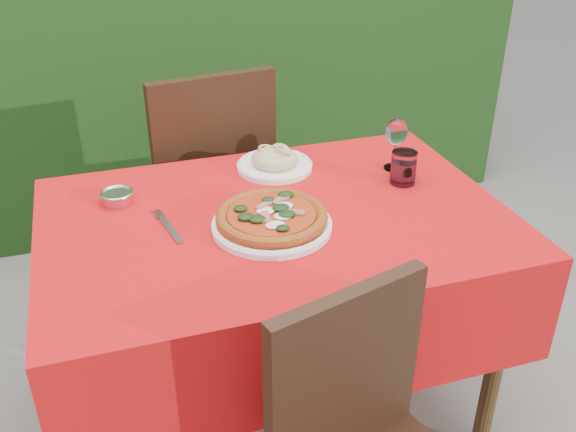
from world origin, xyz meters
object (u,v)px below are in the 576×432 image
object	(u,v)px
water_glass	(403,169)
steel_ramekin	(117,198)
wine_glass	(396,134)
fork	(170,229)
chair_far	(208,178)
pasta_plate	(275,162)
pizza_plate	(272,219)

from	to	relation	value
water_glass	steel_ramekin	xyz separation A→B (m)	(-0.82, 0.13, -0.03)
wine_glass	fork	bearing A→B (deg)	-167.22
water_glass	wine_glass	world-z (taller)	wine_glass
chair_far	pasta_plate	distance (m)	0.46
fork	steel_ramekin	world-z (taller)	steel_ramekin
pasta_plate	wine_glass	distance (m)	0.38
water_glass	pasta_plate	bearing A→B (deg)	147.81
pasta_plate	wine_glass	xyz separation A→B (m)	(0.35, -0.11, 0.09)
pizza_plate	fork	xyz separation A→B (m)	(-0.26, 0.07, -0.02)
pizza_plate	steel_ramekin	world-z (taller)	pizza_plate
pizza_plate	wine_glass	distance (m)	0.53
pizza_plate	steel_ramekin	distance (m)	0.46
pasta_plate	wine_glass	size ratio (longest dim) A/B	1.42
pasta_plate	wine_glass	bearing A→B (deg)	-17.66
pizza_plate	fork	distance (m)	0.27
wine_glass	pasta_plate	bearing A→B (deg)	162.34
fork	steel_ramekin	distance (m)	0.23
pasta_plate	fork	distance (m)	0.46
pizza_plate	pasta_plate	world-z (taller)	pasta_plate
wine_glass	chair_far	bearing A→B (deg)	135.66
pizza_plate	pasta_plate	distance (m)	0.37
wine_glass	fork	distance (m)	0.75
pasta_plate	steel_ramekin	bearing A→B (deg)	-170.58
steel_ramekin	pasta_plate	bearing A→B (deg)	9.42
chair_far	pizza_plate	xyz separation A→B (m)	(0.03, -0.73, 0.21)
chair_far	wine_glass	xyz separation A→B (m)	(0.50, -0.49, 0.30)
water_glass	wine_glass	size ratio (longest dim) A/B	0.60
chair_far	pasta_plate	size ratio (longest dim) A/B	4.16
pasta_plate	water_glass	world-z (taller)	water_glass
chair_far	pasta_plate	xyz separation A→B (m)	(0.15, -0.38, 0.21)
steel_ramekin	wine_glass	bearing A→B (deg)	-2.19
chair_far	steel_ramekin	size ratio (longest dim) A/B	11.61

